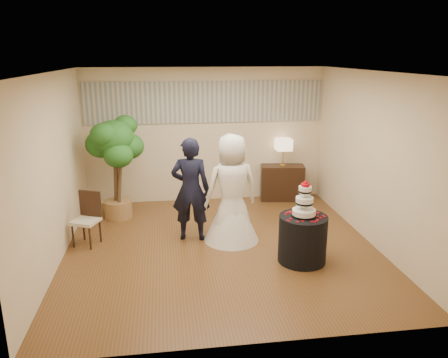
{
  "coord_description": "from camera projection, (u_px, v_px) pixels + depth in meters",
  "views": [
    {
      "loc": [
        -0.86,
        -6.51,
        3.07
      ],
      "look_at": [
        0.1,
        0.4,
        1.05
      ],
      "focal_mm": 35.0,
      "sensor_mm": 36.0,
      "label": 1
    }
  ],
  "objects": [
    {
      "name": "wall_front",
      "position": [
        254.0,
        225.0,
        4.39
      ],
      "size": [
        5.0,
        0.06,
        2.8
      ],
      "primitive_type": "cube",
      "color": "beige",
      "rests_on": "ground"
    },
    {
      "name": "side_chair",
      "position": [
        85.0,
        220.0,
        7.14
      ],
      "size": [
        0.54,
        0.55,
        0.88
      ],
      "primitive_type": null,
      "rotation": [
        0.0,
        0.0,
        -0.4
      ],
      "color": "black",
      "rests_on": "floor"
    },
    {
      "name": "floor",
      "position": [
        221.0,
        247.0,
        7.16
      ],
      "size": [
        5.0,
        5.0,
        0.0
      ],
      "primitive_type": "cube",
      "color": "brown",
      "rests_on": "ground"
    },
    {
      "name": "cake_table",
      "position": [
        302.0,
        239.0,
        6.6
      ],
      "size": [
        0.94,
        0.94,
        0.73
      ],
      "primitive_type": "cylinder",
      "rotation": [
        0.0,
        0.0,
        -0.37
      ],
      "color": "black",
      "rests_on": "floor"
    },
    {
      "name": "wall_back",
      "position": [
        205.0,
        136.0,
        9.15
      ],
      "size": [
        5.0,
        0.06,
        2.8
      ],
      "primitive_type": "cube",
      "color": "beige",
      "rests_on": "ground"
    },
    {
      "name": "ceiling",
      "position": [
        221.0,
        72.0,
        6.38
      ],
      "size": [
        5.0,
        5.0,
        0.0
      ],
      "primitive_type": "cube",
      "color": "white",
      "rests_on": "wall_back"
    },
    {
      "name": "table_lamp",
      "position": [
        283.0,
        152.0,
        9.22
      ],
      "size": [
        0.32,
        0.32,
        0.58
      ],
      "primitive_type": null,
      "color": "#D3B58B",
      "rests_on": "console"
    },
    {
      "name": "bride",
      "position": [
        232.0,
        188.0,
        7.21
      ],
      "size": [
        1.08,
        1.08,
        1.83
      ],
      "primitive_type": "imported",
      "rotation": [
        0.0,
        0.0,
        3.32
      ],
      "color": "white",
      "rests_on": "floor"
    },
    {
      "name": "console",
      "position": [
        282.0,
        183.0,
        9.41
      ],
      "size": [
        0.96,
        0.54,
        0.76
      ],
      "primitive_type": "cube",
      "rotation": [
        0.0,
        0.0,
        -0.16
      ],
      "color": "black",
      "rests_on": "floor"
    },
    {
      "name": "wall_right",
      "position": [
        373.0,
        159.0,
        7.1
      ],
      "size": [
        0.06,
        5.0,
        2.8
      ],
      "primitive_type": "cube",
      "color": "beige",
      "rests_on": "ground"
    },
    {
      "name": "wall_left",
      "position": [
        53.0,
        170.0,
        6.44
      ],
      "size": [
        0.06,
        5.0,
        2.8
      ],
      "primitive_type": "cube",
      "color": "beige",
      "rests_on": "ground"
    },
    {
      "name": "wedding_cake",
      "position": [
        305.0,
        199.0,
        6.42
      ],
      "size": [
        0.35,
        0.35,
        0.55
      ],
      "primitive_type": null,
      "color": "white",
      "rests_on": "cake_table"
    },
    {
      "name": "ficus_tree",
      "position": [
        115.0,
        168.0,
        8.2
      ],
      "size": [
        1.3,
        1.3,
        1.99
      ],
      "primitive_type": null,
      "rotation": [
        0.0,
        0.0,
        2.12
      ],
      "color": "#24601E",
      "rests_on": "floor"
    },
    {
      "name": "groom",
      "position": [
        191.0,
        189.0,
        7.27
      ],
      "size": [
        0.7,
        0.52,
        1.76
      ],
      "primitive_type": "imported",
      "rotation": [
        0.0,
        0.0,
        2.98
      ],
      "color": "black",
      "rests_on": "floor"
    },
    {
      "name": "mural_border",
      "position": [
        205.0,
        102.0,
        8.93
      ],
      "size": [
        4.9,
        0.02,
        0.85
      ],
      "primitive_type": "cube",
      "color": "#9F9D92",
      "rests_on": "wall_back"
    }
  ]
}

